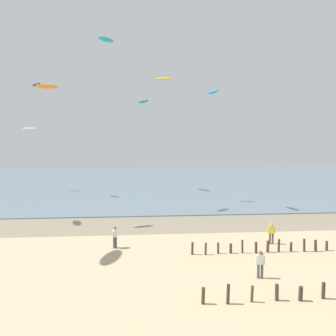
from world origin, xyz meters
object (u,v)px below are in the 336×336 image
at_px(kite_aloft_2, 143,101).
at_px(kite_aloft_4, 30,129).
at_px(kite_aloft_0, 213,92).
at_px(kite_aloft_1, 46,86).
at_px(kite_aloft_3, 106,39).
at_px(kite_aloft_7, 164,79).
at_px(person_mid_beach, 115,236).
at_px(person_nearest_camera, 260,264).
at_px(kite_aloft_8, 36,85).
at_px(person_by_waterline, 271,233).

bearing_deg(kite_aloft_2, kite_aloft_4, -112.41).
height_order(kite_aloft_0, kite_aloft_2, kite_aloft_2).
bearing_deg(kite_aloft_2, kite_aloft_1, -43.33).
bearing_deg(kite_aloft_3, kite_aloft_2, 26.99).
bearing_deg(kite_aloft_7, person_mid_beach, 91.28).
height_order(kite_aloft_0, kite_aloft_3, kite_aloft_3).
distance_m(kite_aloft_3, kite_aloft_7, 9.49).
bearing_deg(kite_aloft_0, kite_aloft_1, -82.12).
relative_size(kite_aloft_1, kite_aloft_4, 0.91).
xyz_separation_m(person_nearest_camera, kite_aloft_2, (-6.70, 37.94, 14.23)).
distance_m(kite_aloft_2, kite_aloft_8, 16.85).
bearing_deg(kite_aloft_1, person_mid_beach, -67.73).
xyz_separation_m(person_mid_beach, person_by_waterline, (12.62, -0.01, 0.00)).
distance_m(person_by_waterline, kite_aloft_7, 26.74).
xyz_separation_m(kite_aloft_2, kite_aloft_8, (-15.84, -5.50, 1.62)).
bearing_deg(kite_aloft_3, person_nearest_camera, -110.19).
distance_m(kite_aloft_0, kite_aloft_8, 26.75).
bearing_deg(kite_aloft_7, person_nearest_camera, 114.42).
bearing_deg(kite_aloft_0, person_mid_beach, -49.59).
bearing_deg(kite_aloft_7, kite_aloft_4, -12.22).
xyz_separation_m(person_nearest_camera, kite_aloft_0, (1.63, 21.26, 13.44)).
bearing_deg(kite_aloft_0, kite_aloft_7, -147.63).
relative_size(person_mid_beach, kite_aloft_3, 0.73).
xyz_separation_m(person_by_waterline, kite_aloft_1, (-19.62, 7.86, 12.75)).
xyz_separation_m(kite_aloft_0, kite_aloft_7, (-5.59, 5.53, 2.49)).
bearing_deg(person_nearest_camera, kite_aloft_4, 123.61).
relative_size(kite_aloft_4, kite_aloft_7, 1.04).
xyz_separation_m(kite_aloft_0, kite_aloft_1, (-17.90, -6.80, -0.69)).
bearing_deg(person_nearest_camera, kite_aloft_2, 100.02).
distance_m(person_mid_beach, kite_aloft_8, 33.09).
bearing_deg(person_by_waterline, kite_aloft_7, 109.91).
relative_size(person_by_waterline, kite_aloft_0, 0.70).
xyz_separation_m(person_nearest_camera, kite_aloft_7, (-3.96, 26.79, 15.93)).
distance_m(kite_aloft_1, kite_aloft_7, 17.71).
relative_size(person_by_waterline, kite_aloft_3, 0.73).
xyz_separation_m(kite_aloft_2, kite_aloft_4, (-18.78, 0.40, -4.66)).
height_order(person_nearest_camera, kite_aloft_2, kite_aloft_2).
distance_m(person_mid_beach, kite_aloft_0, 22.67).
xyz_separation_m(kite_aloft_1, kite_aloft_3, (5.06, 7.34, 6.73)).
bearing_deg(person_mid_beach, person_nearest_camera, -35.49).
relative_size(person_mid_beach, kite_aloft_8, 0.75).
distance_m(kite_aloft_1, kite_aloft_8, 19.31).
distance_m(kite_aloft_1, kite_aloft_2, 25.41).
relative_size(kite_aloft_3, kite_aloft_7, 1.07).
bearing_deg(kite_aloft_8, kite_aloft_2, 71.54).
bearing_deg(kite_aloft_0, person_by_waterline, -6.24).
bearing_deg(kite_aloft_0, kite_aloft_8, -127.77).
bearing_deg(person_mid_beach, kite_aloft_2, 85.32).
xyz_separation_m(person_by_waterline, kite_aloft_7, (-7.32, 20.20, 15.93)).
height_order(person_nearest_camera, kite_aloft_1, kite_aloft_1).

